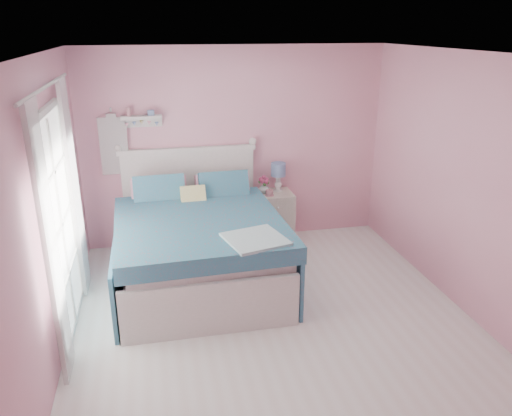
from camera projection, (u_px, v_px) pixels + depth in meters
name	position (u px, v px, depth m)	size (l,w,h in m)	color
floor	(275.00, 324.00, 5.02)	(4.50, 4.50, 0.00)	silver
room_shell	(277.00, 172.00, 4.47)	(4.50, 4.50, 4.50)	pink
bed	(199.00, 246.00, 5.75)	(1.88, 2.33, 1.34)	silver
nightstand	(274.00, 217.00, 6.81)	(0.49, 0.48, 0.71)	beige
table_lamp	(278.00, 172.00, 6.67)	(0.20, 0.20, 0.39)	white
vase	(264.00, 188.00, 6.64)	(0.14, 0.14, 0.15)	silver
teacup	(269.00, 193.00, 6.57)	(0.10, 0.10, 0.08)	#C4838F
roses	(264.00, 180.00, 6.60)	(0.14, 0.11, 0.12)	#BC406D
wall_shelf	(141.00, 118.00, 6.19)	(0.50, 0.15, 0.25)	silver
hanging_dress	(114.00, 146.00, 6.23)	(0.34, 0.03, 0.72)	white
french_door	(60.00, 226.00, 4.63)	(0.04, 1.32, 2.16)	silver
curtain_near	(51.00, 248.00, 3.92)	(0.04, 0.40, 2.32)	white
curtain_far	(75.00, 190.00, 5.28)	(0.04, 0.40, 2.32)	white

